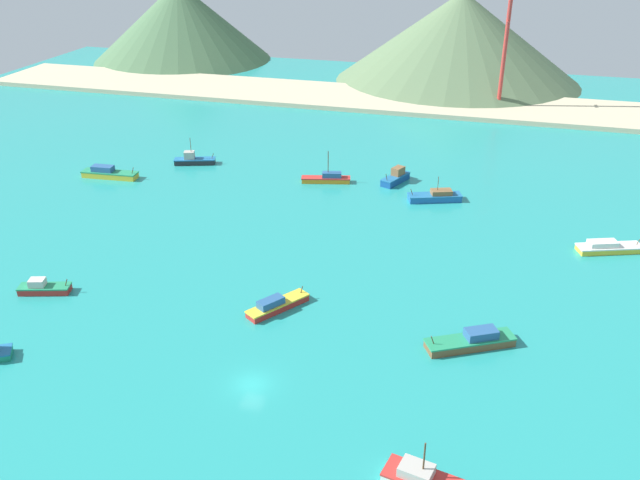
# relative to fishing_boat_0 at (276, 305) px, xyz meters

# --- Properties ---
(ground) EXTENTS (260.00, 280.00, 0.50)m
(ground) POSITION_rel_fishing_boat_0_xyz_m (2.34, 14.50, -0.97)
(ground) COLOR teal
(fishing_boat_0) EXTENTS (6.97, 8.81, 1.96)m
(fishing_boat_0) POSITION_rel_fishing_boat_0_xyz_m (0.00, 0.00, 0.00)
(fishing_boat_0) COLOR red
(fishing_boat_0) RESTS_ON ground
(fishing_boat_2) EXTENTS (11.06, 7.72, 2.33)m
(fishing_boat_2) POSITION_rel_fishing_boat_0_xyz_m (25.56, -1.52, 0.09)
(fishing_boat_2) COLOR brown
(fishing_boat_2) RESTS_ON ground
(fishing_boat_3) EXTENTS (7.32, 4.11, 2.08)m
(fishing_boat_3) POSITION_rel_fishing_boat_0_xyz_m (-32.47, -4.37, 0.00)
(fishing_boat_3) COLOR red
(fishing_boat_3) RESTS_ON ground
(fishing_boat_5) EXTENTS (8.69, 4.86, 5.64)m
(fishing_boat_5) POSITION_rel_fishing_boat_0_xyz_m (-34.42, 48.45, 0.13)
(fishing_boat_5) COLOR #232328
(fishing_boat_5) RESTS_ON ground
(fishing_boat_7) EXTENTS (10.35, 6.03, 1.93)m
(fishing_boat_7) POSITION_rel_fishing_boat_0_xyz_m (44.01, 29.54, -0.02)
(fishing_boat_7) COLOR gold
(fishing_boat_7) RESTS_ON ground
(fishing_boat_8) EXTENTS (9.98, 5.94, 4.62)m
(fishing_boat_8) POSITION_rel_fishing_boat_0_xyz_m (15.96, 42.49, 0.06)
(fishing_boat_8) COLOR #1E5BA8
(fishing_boat_8) RESTS_ON ground
(fishing_boat_9) EXTENTS (9.64, 4.27, 6.29)m
(fishing_boat_9) POSITION_rel_fishing_boat_0_xyz_m (-5.26, 45.88, 0.05)
(fishing_boat_9) COLOR orange
(fishing_boat_9) RESTS_ON ground
(fishing_boat_11) EXTENTS (11.27, 3.51, 2.50)m
(fishing_boat_11) POSITION_rel_fishing_boat_0_xyz_m (-47.25, 36.92, 0.14)
(fishing_boat_11) COLOR gold
(fishing_boat_11) RESTS_ON ground
(fishing_boat_12) EXTENTS (4.88, 7.49, 2.88)m
(fishing_boat_12) POSITION_rel_fishing_boat_0_xyz_m (7.49, 49.41, 0.30)
(fishing_boat_12) COLOR #14478C
(fishing_boat_12) RESTS_ON ground
(beach_strip) EXTENTS (247.00, 25.62, 1.20)m
(beach_strip) POSITION_rel_fishing_boat_0_xyz_m (2.34, 107.15, -0.12)
(beach_strip) COLOR #C6B793
(beach_strip) RESTS_ON ground
(hill_west) EXTENTS (59.68, 59.68, 25.17)m
(hill_west) POSITION_rel_fishing_boat_0_xyz_m (-82.28, 142.98, 11.86)
(hill_west) COLOR #476B47
(hill_west) RESTS_ON ground
(hill_central) EXTENTS (72.43, 72.43, 25.82)m
(hill_central) POSITION_rel_fishing_boat_0_xyz_m (10.93, 135.93, 12.19)
(hill_central) COLOR #56704C
(hill_central) RESTS_ON ground
(radio_tower) EXTENTS (3.58, 2.86, 35.78)m
(radio_tower) POSITION_rel_fishing_boat_0_xyz_m (24.46, 107.07, 17.52)
(radio_tower) COLOR #B7332D
(radio_tower) RESTS_ON ground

